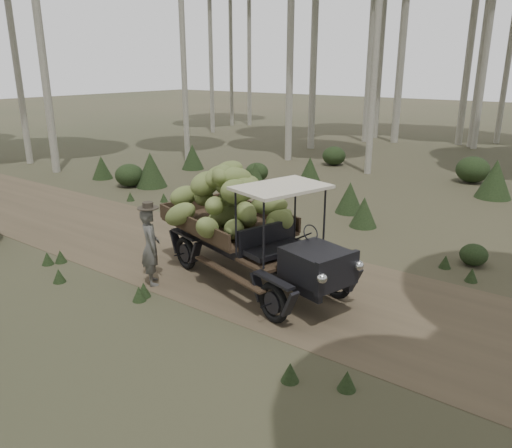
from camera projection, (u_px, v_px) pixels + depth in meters
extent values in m
plane|color=#473D2B|center=(195.00, 255.00, 11.92)|extent=(120.00, 120.00, 0.00)
cube|color=brown|center=(195.00, 255.00, 11.92)|extent=(70.00, 4.00, 0.01)
cube|color=black|center=(315.00, 263.00, 8.85)|extent=(1.20, 1.17, 0.54)
cube|color=black|center=(337.00, 273.00, 8.44)|extent=(0.36, 0.97, 0.61)
cube|color=black|center=(267.00, 238.00, 9.86)|extent=(0.45, 1.35, 0.54)
cube|color=#38281C|center=(227.00, 225.00, 10.93)|extent=(3.14, 2.46, 0.08)
cube|color=#38281C|center=(259.00, 211.00, 11.39)|extent=(2.67, 0.81, 0.32)
cube|color=#38281C|center=(192.00, 225.00, 10.36)|extent=(2.67, 0.81, 0.32)
cube|color=#38281C|center=(195.00, 204.00, 11.92)|extent=(0.54, 1.72, 0.32)
cube|color=beige|center=(281.00, 187.00, 9.20)|extent=(1.55, 1.92, 0.06)
cube|color=black|center=(270.00, 251.00, 10.48)|extent=(4.39, 1.33, 0.18)
cube|color=black|center=(241.00, 259.00, 10.05)|extent=(4.39, 1.33, 0.18)
torus|color=black|center=(336.00, 280.00, 9.64)|extent=(0.76, 0.33, 0.75)
torus|color=black|center=(273.00, 303.00, 8.73)|extent=(0.76, 0.33, 0.75)
torus|color=black|center=(243.00, 238.00, 11.95)|extent=(0.76, 0.33, 0.75)
torus|color=black|center=(186.00, 253.00, 11.03)|extent=(0.76, 0.33, 0.75)
sphere|color=beige|center=(359.00, 266.00, 8.62)|extent=(0.18, 0.18, 0.18)
sphere|color=beige|center=(322.00, 278.00, 8.11)|extent=(0.18, 0.18, 0.18)
ellipsoid|color=olive|center=(280.00, 221.00, 10.24)|extent=(0.82, 0.56, 0.61)
ellipsoid|color=olive|center=(184.00, 196.00, 11.12)|extent=(0.63, 0.83, 0.54)
ellipsoid|color=olive|center=(232.00, 182.00, 10.97)|extent=(0.96, 0.65, 0.64)
ellipsoid|color=olive|center=(223.00, 177.00, 10.58)|extent=(0.88, 0.91, 0.71)
ellipsoid|color=olive|center=(223.00, 218.00, 10.78)|extent=(1.01, 0.93, 0.75)
ellipsoid|color=olive|center=(230.00, 200.00, 10.93)|extent=(0.88, 0.82, 0.64)
ellipsoid|color=olive|center=(229.00, 187.00, 10.63)|extent=(0.83, 0.53, 0.49)
ellipsoid|color=olive|center=(236.00, 178.00, 10.51)|extent=(0.70, 0.92, 0.54)
ellipsoid|color=olive|center=(230.00, 209.00, 11.26)|extent=(0.63, 0.98, 0.69)
ellipsoid|color=olive|center=(215.00, 206.00, 10.16)|extent=(0.79, 0.96, 0.55)
ellipsoid|color=olive|center=(245.00, 188.00, 10.51)|extent=(0.81, 0.90, 0.56)
ellipsoid|color=olive|center=(228.00, 171.00, 10.78)|extent=(0.85, 0.81, 0.61)
ellipsoid|color=olive|center=(278.00, 221.00, 10.26)|extent=(0.43, 0.93, 0.60)
ellipsoid|color=olive|center=(246.00, 212.00, 9.99)|extent=(0.76, 0.67, 0.47)
ellipsoid|color=olive|center=(246.00, 187.00, 10.60)|extent=(0.48, 0.82, 0.53)
ellipsoid|color=olive|center=(231.00, 176.00, 10.61)|extent=(0.40, 0.71, 0.53)
ellipsoid|color=olive|center=(226.00, 213.00, 10.98)|extent=(0.84, 0.57, 0.48)
ellipsoid|color=olive|center=(269.00, 205.00, 10.49)|extent=(0.89, 0.79, 0.43)
ellipsoid|color=olive|center=(235.00, 192.00, 10.14)|extent=(0.63, 0.97, 0.68)
ellipsoid|color=olive|center=(217.00, 176.00, 10.72)|extent=(0.46, 0.82, 0.59)
ellipsoid|color=olive|center=(234.00, 229.00, 9.95)|extent=(0.84, 0.94, 0.57)
ellipsoid|color=olive|center=(204.00, 197.00, 11.08)|extent=(0.61, 0.76, 0.46)
ellipsoid|color=olive|center=(206.00, 184.00, 10.76)|extent=(0.63, 0.91, 0.66)
ellipsoid|color=olive|center=(220.00, 176.00, 10.50)|extent=(0.74, 0.78, 0.40)
ellipsoid|color=olive|center=(246.00, 218.00, 10.40)|extent=(0.50, 0.87, 0.65)
ellipsoid|color=olive|center=(235.00, 195.00, 11.29)|extent=(0.37, 0.75, 0.52)
ellipsoid|color=olive|center=(239.00, 191.00, 10.41)|extent=(1.02, 0.97, 0.72)
ellipsoid|color=olive|center=(224.00, 175.00, 10.81)|extent=(0.45, 0.71, 0.53)
ellipsoid|color=olive|center=(180.00, 214.00, 10.58)|extent=(0.96, 0.75, 0.74)
ellipsoid|color=olive|center=(207.00, 228.00, 9.77)|extent=(0.65, 0.89, 0.69)
imported|color=#53504B|center=(151.00, 247.00, 10.15)|extent=(0.70, 0.65, 1.61)
cylinder|color=#312B22|center=(148.00, 208.00, 9.90)|extent=(0.60, 0.60, 0.02)
cylinder|color=#312B22|center=(148.00, 205.00, 9.89)|extent=(0.30, 0.30, 0.13)
ellipsoid|color=#233319|center=(257.00, 172.00, 19.40)|extent=(0.89, 0.89, 0.71)
cone|color=#233319|center=(151.00, 170.00, 18.43)|extent=(1.16, 1.16, 1.28)
ellipsoid|color=#233319|center=(129.00, 175.00, 18.53)|extent=(1.05, 1.05, 0.84)
cone|color=#233319|center=(364.00, 212.00, 13.92)|extent=(0.77, 0.77, 0.86)
cone|color=#233319|center=(350.00, 197.00, 15.23)|extent=(0.86, 0.86, 0.96)
cone|color=#233319|center=(255.00, 173.00, 19.02)|extent=(0.72, 0.72, 0.80)
cone|color=#233319|center=(495.00, 179.00, 16.85)|extent=(1.19, 1.19, 1.32)
cone|color=#233319|center=(102.00, 167.00, 19.80)|extent=(0.81, 0.81, 0.90)
ellipsoid|color=#233319|center=(474.00, 255.00, 11.26)|extent=(0.61, 0.61, 0.49)
ellipsoid|color=#233319|center=(334.00, 156.00, 22.48)|extent=(1.04, 1.04, 0.83)
cone|color=#233319|center=(193.00, 157.00, 21.61)|extent=(0.97, 0.97, 1.07)
cone|color=#233319|center=(310.00, 169.00, 19.31)|extent=(0.86, 0.86, 0.96)
ellipsoid|color=#233319|center=(473.00, 170.00, 19.11)|extent=(1.25, 1.25, 1.00)
cone|color=#233319|center=(130.00, 196.00, 16.64)|extent=(0.27, 0.27, 0.30)
cone|color=#233319|center=(59.00, 276.00, 10.40)|extent=(0.27, 0.27, 0.30)
cone|color=#233319|center=(230.00, 213.00, 14.82)|extent=(0.27, 0.27, 0.30)
cone|color=#233319|center=(347.00, 380.00, 6.95)|extent=(0.27, 0.27, 0.30)
cone|color=#233319|center=(144.00, 290.00, 9.75)|extent=(0.27, 0.27, 0.30)
cone|color=#233319|center=(290.00, 372.00, 7.14)|extent=(0.27, 0.27, 0.30)
cone|color=#233319|center=(182.00, 210.00, 15.13)|extent=(0.27, 0.27, 0.30)
cone|color=#233319|center=(139.00, 294.00, 9.58)|extent=(0.27, 0.27, 0.30)
cone|color=#233319|center=(164.00, 197.00, 16.52)|extent=(0.27, 0.27, 0.30)
cone|color=#233319|center=(472.00, 275.00, 10.44)|extent=(0.27, 0.27, 0.30)
cone|color=#233319|center=(60.00, 256.00, 11.45)|extent=(0.27, 0.27, 0.30)
cone|color=#233319|center=(47.00, 258.00, 11.33)|extent=(0.27, 0.27, 0.30)
cone|color=#233319|center=(445.00, 262.00, 11.14)|extent=(0.27, 0.27, 0.30)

